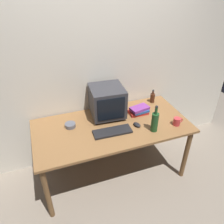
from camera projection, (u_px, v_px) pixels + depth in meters
The scene contains 11 objects.
ground_plane at pixel (112, 171), 2.93m from camera, with size 6.00×6.00×0.00m, color gray.
back_wall at pixel (98, 69), 2.63m from camera, with size 4.00×0.08×2.50m, color silver.
desk at pixel (112, 131), 2.56m from camera, with size 1.76×0.85×0.76m.
crt_monitor at pixel (107, 101), 2.59m from camera, with size 0.41×0.41×0.37m.
keyboard at pixel (112, 132), 2.40m from camera, with size 0.42×0.15×0.02m, color black.
computer_mouse at pixel (137, 125), 2.50m from camera, with size 0.06×0.10×0.04m, color black.
bottle_tall at pixel (155, 121), 2.37m from camera, with size 0.08×0.08×0.32m.
bottle_short at pixel (152, 98), 2.92m from camera, with size 0.06×0.06×0.18m.
book_stack at pixel (139, 110), 2.70m from camera, with size 0.25×0.17×0.10m.
mug at pixel (177, 121), 2.50m from camera, with size 0.12×0.08×0.09m.
cd_spindle at pixel (70, 125), 2.48m from camera, with size 0.12×0.12×0.04m, color #595B66.
Camera 1 is at (-0.69, -1.91, 2.26)m, focal length 35.48 mm.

